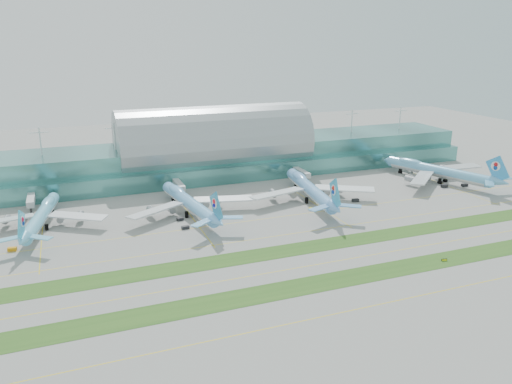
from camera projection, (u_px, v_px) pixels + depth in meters
name	position (u px, v px, depth m)	size (l,w,h in m)	color
ground	(304.00, 250.00, 203.89)	(700.00, 700.00, 0.00)	gray
terminal	(214.00, 152.00, 314.60)	(340.00, 69.10, 36.00)	#3D7A75
grass_strip_near	(339.00, 280.00, 178.90)	(420.00, 12.00, 0.08)	#2D591E
grass_strip_far	(302.00, 248.00, 205.66)	(420.00, 12.00, 0.08)	#2D591E
taxiline_a	(370.00, 306.00, 161.06)	(420.00, 0.35, 0.01)	yellow
taxiline_b	(320.00, 264.00, 191.40)	(420.00, 0.35, 0.01)	yellow
taxiline_c	(286.00, 235.00, 219.95)	(420.00, 0.35, 0.01)	yellow
taxiline_d	(267.00, 218.00, 239.58)	(420.00, 0.35, 0.01)	yellow
airliner_a	(41.00, 215.00, 226.74)	(59.29, 68.12, 18.85)	#6AC5EA
airliner_b	(189.00, 202.00, 244.07)	(64.64, 73.97, 20.38)	#6EB6F2
airliner_c	(310.00, 188.00, 264.63)	(68.84, 78.75, 21.70)	#68A6E5
airliner_d	(436.00, 170.00, 299.94)	(67.29, 78.28, 22.27)	#63AEDA
gse_a	(12.00, 249.00, 202.87)	(3.38, 1.82, 1.52)	orange
gse_b	(30.00, 239.00, 213.10)	(2.90, 1.41, 1.28)	black
gse_c	(185.00, 227.00, 226.37)	(3.48, 1.80, 1.41)	black
gse_d	(180.00, 219.00, 236.71)	(3.10, 1.67, 1.46)	black
gse_e	(312.00, 209.00, 251.05)	(2.99, 1.44, 1.29)	yellow
gse_f	(355.00, 200.00, 263.85)	(3.65, 1.91, 1.59)	black
gse_g	(444.00, 186.00, 288.87)	(3.82, 1.78, 1.85)	black
gse_h	(465.00, 185.00, 291.24)	(3.78, 1.63, 1.57)	black
taxiway_sign_east	(444.00, 260.00, 193.69)	(2.29, 0.72, 0.97)	black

